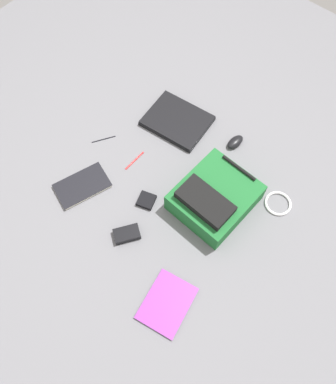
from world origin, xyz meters
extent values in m
plane|color=slate|center=(0.00, 0.00, 0.00)|extent=(3.52, 3.52, 0.00)
cube|color=#1E662D|center=(0.23, 0.12, 0.06)|extent=(0.35, 0.39, 0.12)
cube|color=black|center=(0.22, 0.03, 0.15)|extent=(0.27, 0.15, 0.04)
cylinder|color=black|center=(0.23, 0.29, 0.13)|extent=(0.20, 0.02, 0.02)
cube|color=black|center=(-0.24, 0.38, 0.01)|extent=(0.38, 0.31, 0.02)
cube|color=black|center=(-0.24, 0.38, 0.03)|extent=(0.37, 0.31, 0.01)
cube|color=silver|center=(-0.35, -0.25, 0.01)|extent=(0.23, 0.30, 0.02)
cube|color=black|center=(-0.35, -0.25, 0.02)|extent=(0.24, 0.31, 0.00)
cube|color=silver|center=(0.37, -0.42, 0.00)|extent=(0.23, 0.28, 0.01)
cube|color=purple|center=(0.37, -0.42, 0.01)|extent=(0.24, 0.29, 0.00)
ellipsoid|color=black|center=(0.09, 0.48, 0.02)|extent=(0.07, 0.11, 0.04)
torus|color=silver|center=(0.48, 0.32, 0.01)|extent=(0.14, 0.14, 0.01)
cube|color=black|center=(0.01, -0.30, 0.02)|extent=(0.13, 0.15, 0.03)
cylinder|color=black|center=(-0.48, 0.03, 0.00)|extent=(0.08, 0.12, 0.01)
cylinder|color=red|center=(-0.25, 0.04, 0.00)|extent=(0.01, 0.14, 0.01)
cube|color=black|center=(-0.04, -0.10, 0.01)|extent=(0.11, 0.11, 0.02)
camera|label=1|loc=(0.60, -0.67, 1.80)|focal=36.44mm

